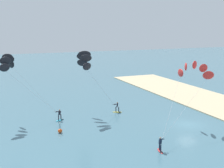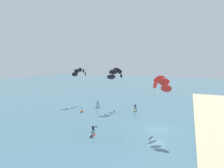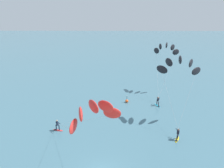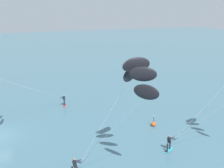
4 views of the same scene
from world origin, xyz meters
name	(u,v)px [view 1 (image 1 of 4)]	position (x,y,z in m)	size (l,w,h in m)	color
ground_plane	(188,124)	(0.00, 0.00, 0.00)	(240.00, 240.00, 0.00)	#426B7A
kitesurfer_nearshore	(10,64)	(10.88, 22.39, 8.30)	(5.17, 8.66, 9.81)	#23ADD1
kitesurfer_mid_water	(86,61)	(10.21, 11.56, 8.30)	(6.19, 7.10, 9.91)	yellow
kitesurfer_far_out	(193,72)	(-0.76, 0.09, 7.52)	(9.29, 11.07, 9.02)	red
marker_buoy	(60,131)	(3.50, 17.32, 0.30)	(0.56, 0.56, 1.38)	#EA5119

